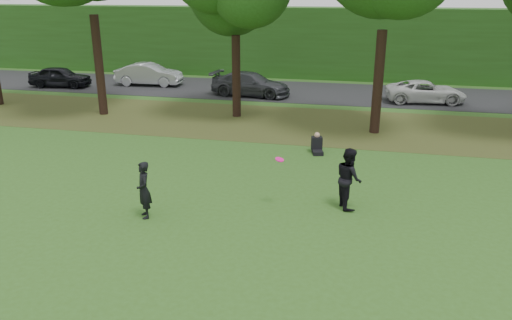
{
  "coord_description": "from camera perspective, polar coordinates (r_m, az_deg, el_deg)",
  "views": [
    {
      "loc": [
        3.52,
        -10.59,
        6.37
      ],
      "look_at": [
        0.33,
        3.65,
        1.3
      ],
      "focal_mm": 35.0,
      "sensor_mm": 36.0,
      "label": 1
    }
  ],
  "objects": [
    {
      "name": "street",
      "position": [
        32.42,
        6.21,
        7.73
      ],
      "size": [
        70.0,
        7.0,
        0.02
      ],
      "primitive_type": "cube",
      "color": "black",
      "rests_on": "ground"
    },
    {
      "name": "player_left",
      "position": [
        14.72,
        -12.7,
        -3.37
      ],
      "size": [
        0.68,
        0.74,
        1.69
      ],
      "primitive_type": "imported",
      "rotation": [
        0.0,
        0.0,
        -0.98
      ],
      "color": "black",
      "rests_on": "ground"
    },
    {
      "name": "ground",
      "position": [
        12.85,
        -5.07,
        -10.64
      ],
      "size": [
        120.0,
        120.0,
        0.0
      ],
      "primitive_type": "plane",
      "color": "#2F541A",
      "rests_on": "ground"
    },
    {
      "name": "seated_person",
      "position": [
        20.35,
        6.99,
        1.69
      ],
      "size": [
        0.59,
        0.81,
        0.83
      ],
      "rotation": [
        0.0,
        0.0,
        0.26
      ],
      "color": "black",
      "rests_on": "ground"
    },
    {
      "name": "player_right",
      "position": [
        15.25,
        10.57,
        -2.05
      ],
      "size": [
        0.99,
        1.11,
        1.88
      ],
      "primitive_type": "imported",
      "rotation": [
        0.0,
        0.0,
        1.94
      ],
      "color": "black",
      "rests_on": "ground"
    },
    {
      "name": "leaf_litter",
      "position": [
        24.69,
        4.02,
        4.17
      ],
      "size": [
        60.0,
        7.0,
        0.01
      ],
      "primitive_type": "cube",
      "color": "#463619",
      "rests_on": "ground"
    },
    {
      "name": "frisbee",
      "position": [
        14.91,
        2.71,
        0.06
      ],
      "size": [
        0.27,
        0.28,
        0.12
      ],
      "color": "#FD1590",
      "rests_on": "ground"
    },
    {
      "name": "far_hedge",
      "position": [
        37.95,
        7.44,
        13.15
      ],
      "size": [
        70.0,
        3.0,
        5.0
      ],
      "primitive_type": "cube",
      "color": "#224B15",
      "rests_on": "ground"
    },
    {
      "name": "parked_cars",
      "position": [
        31.18,
        4.82,
        8.64
      ],
      "size": [
        38.93,
        4.06,
        1.48
      ],
      "color": "black",
      "rests_on": "street"
    }
  ]
}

